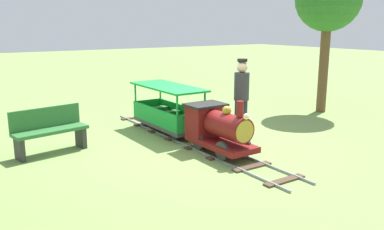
{
  "coord_description": "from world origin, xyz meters",
  "views": [
    {
      "loc": [
        4.26,
        6.41,
        2.27
      ],
      "look_at": [
        0.0,
        0.02,
        0.55
      ],
      "focal_mm": 37.8,
      "sensor_mm": 36.0,
      "label": 1
    }
  ],
  "objects_px": {
    "locomotive": "(218,127)",
    "oak_tree_near": "(328,1)",
    "park_bench": "(50,130)",
    "passenger_car": "(168,113)",
    "conductor_person": "(241,92)"
  },
  "relations": [
    {
      "from": "conductor_person",
      "to": "oak_tree_near",
      "type": "distance_m",
      "value": 4.07
    },
    {
      "from": "conductor_person",
      "to": "oak_tree_near",
      "type": "height_order",
      "value": "oak_tree_near"
    },
    {
      "from": "conductor_person",
      "to": "park_bench",
      "type": "xyz_separation_m",
      "value": [
        3.47,
        -1.19,
        -0.54
      ]
    },
    {
      "from": "locomotive",
      "to": "park_bench",
      "type": "bearing_deg",
      "value": -34.11
    },
    {
      "from": "park_bench",
      "to": "passenger_car",
      "type": "bearing_deg",
      "value": -178.55
    },
    {
      "from": "passenger_car",
      "to": "park_bench",
      "type": "relative_size",
      "value": 1.48
    },
    {
      "from": "conductor_person",
      "to": "passenger_car",
      "type": "bearing_deg",
      "value": -52.33
    },
    {
      "from": "locomotive",
      "to": "oak_tree_near",
      "type": "distance_m",
      "value": 5.23
    },
    {
      "from": "locomotive",
      "to": "oak_tree_near",
      "type": "bearing_deg",
      "value": -163.51
    },
    {
      "from": "locomotive",
      "to": "conductor_person",
      "type": "xyz_separation_m",
      "value": [
        -0.97,
        -0.5,
        0.47
      ]
    },
    {
      "from": "conductor_person",
      "to": "park_bench",
      "type": "distance_m",
      "value": 3.7
    },
    {
      "from": "passenger_car",
      "to": "oak_tree_near",
      "type": "bearing_deg",
      "value": 174.47
    },
    {
      "from": "conductor_person",
      "to": "locomotive",
      "type": "bearing_deg",
      "value": 27.49
    },
    {
      "from": "locomotive",
      "to": "park_bench",
      "type": "distance_m",
      "value": 3.02
    },
    {
      "from": "passenger_car",
      "to": "conductor_person",
      "type": "distance_m",
      "value": 1.67
    }
  ]
}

